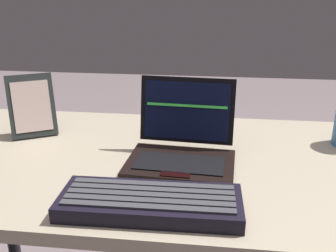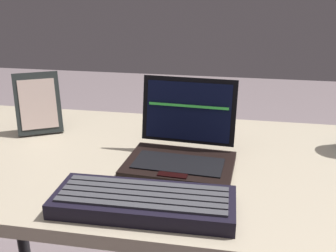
# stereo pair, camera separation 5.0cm
# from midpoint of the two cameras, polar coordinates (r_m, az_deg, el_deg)

# --- Properties ---
(desk) EXTENTS (1.40, 0.65, 0.72)m
(desk) POSITION_cam_midpoint_polar(r_m,az_deg,el_deg) (0.99, 2.78, -8.91)
(desk) COLOR gray
(desk) RESTS_ON ground
(laptop_front) EXTENTS (0.26, 0.22, 0.19)m
(laptop_front) POSITION_cam_midpoint_polar(r_m,az_deg,el_deg) (0.93, 3.66, -3.22)
(laptop_front) COLOR black
(laptop_front) RESTS_ON desk
(external_keyboard) EXTENTS (0.35, 0.14, 0.03)m
(external_keyboard) POSITION_cam_midpoint_polar(r_m,az_deg,el_deg) (0.75, -1.67, -11.13)
(external_keyboard) COLOR black
(external_keyboard) RESTS_ON desk
(photo_frame) EXTENTS (0.14, 0.11, 0.17)m
(photo_frame) POSITION_cam_midpoint_polar(r_m,az_deg,el_deg) (1.15, -17.46, 3.13)
(photo_frame) COLOR #232827
(photo_frame) RESTS_ON desk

